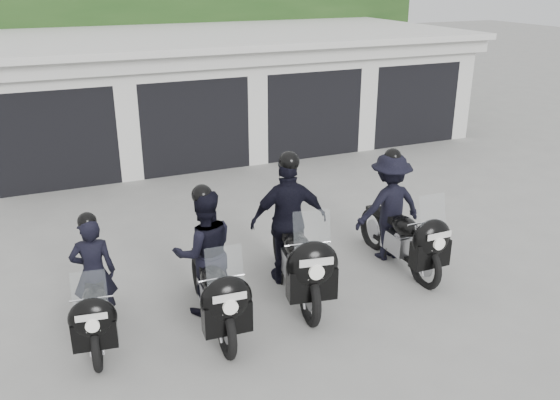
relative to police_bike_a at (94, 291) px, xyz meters
name	(u,v)px	position (x,y,z in m)	size (l,w,h in m)	color
ground	(292,270)	(3.11, 0.67, -0.67)	(80.00, 80.00, 0.00)	gray
garage_block	(168,94)	(3.11, 8.72, 0.75)	(16.40, 6.80, 2.96)	silver
background_vegetation	(142,27)	(3.48, 13.58, 2.10)	(20.00, 3.90, 5.80)	#1D3C16
police_bike_a	(94,291)	(0.00, 0.00, 0.00)	(0.76, 1.95, 1.70)	black
police_bike_b	(208,264)	(1.48, -0.16, 0.15)	(0.92, 2.24, 1.95)	black
police_bike_c	(292,232)	(2.88, 0.18, 0.24)	(1.27, 2.45, 2.15)	black
police_bike_d	(395,214)	(4.76, 0.30, 0.16)	(1.17, 2.24, 1.95)	black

